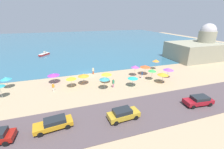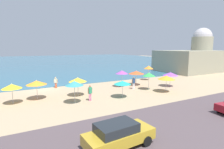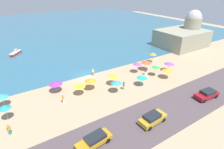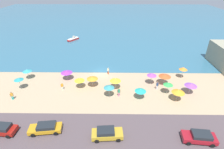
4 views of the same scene
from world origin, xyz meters
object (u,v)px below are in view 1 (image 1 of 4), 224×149
bather_1 (142,74)px  skiff_nearshore (44,54)px  beach_umbrella_10 (156,61)px  beach_umbrella_13 (106,74)px  beach_umbrella_7 (135,67)px  beach_umbrella_12 (83,75)px  bather_3 (53,87)px  beach_umbrella_8 (145,66)px  beach_umbrella_2 (104,78)px  bather_4 (93,71)px  beach_umbrella_0 (6,78)px  harbor_fortress (197,48)px  beach_umbrella_1 (169,69)px  parked_car_4 (54,123)px  beach_umbrella_5 (53,75)px  beach_umbrella_6 (152,70)px  beach_umbrella_3 (163,74)px  beach_umbrella_9 (133,78)px  parked_car_3 (123,114)px  parked_car_0 (199,100)px  beach_umbrella_4 (71,78)px  bather_0 (113,83)px

bather_1 → skiff_nearshore: bather_1 is taller
beach_umbrella_10 → beach_umbrella_13: beach_umbrella_10 is taller
beach_umbrella_7 → bather_1: beach_umbrella_7 is taller
beach_umbrella_12 → bather_3: (-5.83, -1.36, -1.08)m
beach_umbrella_13 → beach_umbrella_10: bearing=16.5°
beach_umbrella_8 → beach_umbrella_2: bearing=-158.4°
beach_umbrella_8 → bather_4: beach_umbrella_8 is taller
beach_umbrella_0 → bather_1: beach_umbrella_0 is taller
beach_umbrella_0 → beach_umbrella_2: beach_umbrella_2 is taller
beach_umbrella_12 → harbor_fortress: bearing=13.0°
beach_umbrella_1 → beach_umbrella_7: (-6.76, 3.18, 0.32)m
bather_1 → parked_car_4: 21.39m
beach_umbrella_2 → parked_car_4: 12.40m
beach_umbrella_8 → bather_4: size_ratio=1.48×
parked_car_4 → beach_umbrella_8: bearing=32.9°
beach_umbrella_0 → beach_umbrella_5: size_ratio=0.98×
beach_umbrella_7 → beach_umbrella_6: bearing=-53.9°
beach_umbrella_3 → beach_umbrella_9: (-6.58, 0.49, -0.17)m
beach_umbrella_7 → parked_car_3: (-8.60, -13.94, -1.44)m
parked_car_0 → harbor_fortress: (21.97, 22.16, 2.62)m
beach_umbrella_10 → skiff_nearshore: bearing=138.9°
beach_umbrella_6 → bather_4: beach_umbrella_6 is taller
beach_umbrella_3 → beach_umbrella_12: bearing=164.1°
bather_4 → parked_car_4: bather_4 is taller
beach_umbrella_13 → harbor_fortress: harbor_fortress is taller
beach_umbrella_3 → parked_car_0: size_ratio=0.51×
beach_umbrella_8 → bather_3: beach_umbrella_8 is taller
beach_umbrella_5 → beach_umbrella_8: bearing=-4.7°
harbor_fortress → beach_umbrella_7: bearing=-163.2°
beach_umbrella_4 → bather_0: size_ratio=1.25×
beach_umbrella_12 → harbor_fortress: (37.92, 8.76, 1.45)m
beach_umbrella_6 → beach_umbrella_0: bearing=169.7°
beach_umbrella_5 → beach_umbrella_10: bearing=2.0°
bather_4 → parked_car_3: bearing=-88.7°
beach_umbrella_9 → beach_umbrella_12: size_ratio=0.93×
beach_umbrella_0 → beach_umbrella_9: 24.44m
beach_umbrella_8 → beach_umbrella_13: bearing=-170.0°
beach_umbrella_0 → beach_umbrella_8: (29.02, -1.89, 0.03)m
beach_umbrella_6 → beach_umbrella_13: (-9.84, 1.57, -0.16)m
beach_umbrella_8 → parked_car_0: bearing=-84.9°
beach_umbrella_7 → beach_umbrella_13: beach_umbrella_7 is taller
beach_umbrella_10 → beach_umbrella_8: bearing=-150.7°
bather_1 → harbor_fortress: size_ratio=0.12×
beach_umbrella_8 → bather_4: 12.45m
beach_umbrella_2 → beach_umbrella_13: 2.91m
beach_umbrella_13 → bather_4: 6.23m
beach_umbrella_9 → bather_0: beach_umbrella_9 is taller
bather_1 → parked_car_0: bather_1 is taller
beach_umbrella_2 → beach_umbrella_5: 11.10m
bather_4 → skiff_nearshore: size_ratio=0.38×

